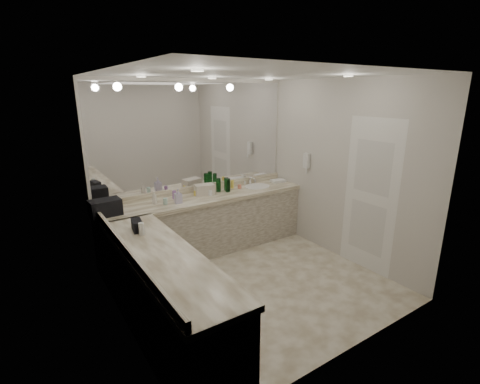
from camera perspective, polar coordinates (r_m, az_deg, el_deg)
floor at (r=4.69m, az=1.98°, el=-14.80°), size 3.20×3.20×0.00m
ceiling at (r=4.03m, az=2.36°, el=18.81°), size 3.20×3.20×0.00m
wall_back at (r=5.43m, az=-7.15°, el=4.20°), size 3.20×0.02×2.60m
wall_left at (r=3.53m, az=-19.50°, el=-3.19°), size 0.02×3.00×2.60m
wall_right at (r=5.25m, az=16.52°, el=3.24°), size 0.02×3.00×2.60m
vanity_back_base at (r=5.42m, az=-5.39°, el=-5.47°), size 3.20×0.60×0.84m
vanity_back_top at (r=5.27m, az=-5.47°, el=-0.95°), size 3.20×0.64×0.06m
vanity_left_base at (r=3.72m, az=-12.30°, el=-16.62°), size 0.60×2.40×0.84m
vanity_left_top at (r=3.51m, az=-12.59°, el=-10.37°), size 0.64×2.42×0.06m
backsplash_back at (r=5.49m, az=-6.93°, el=0.59°), size 3.20×0.04×0.10m
backsplash_left at (r=3.66m, az=-18.68°, el=-8.32°), size 0.04×3.00×0.10m
mirror_back at (r=5.34m, az=-7.27°, el=9.17°), size 3.12×0.01×1.55m
mirror_left at (r=3.41m, az=-20.05°, el=4.41°), size 0.01×2.92×1.55m
sink at (r=5.76m, az=2.83°, el=0.85°), size 0.44×0.44×0.03m
faucet at (r=5.90m, az=1.63°, el=2.00°), size 0.24×0.16×0.14m
wall_phone at (r=5.67m, az=10.87°, el=5.06°), size 0.06×0.10×0.24m
door at (r=5.00m, az=20.54°, el=-0.70°), size 0.02×0.82×2.10m
black_toiletry_bag at (r=4.71m, az=-21.24°, el=-2.35°), size 0.38×0.25×0.21m
black_bag_spill at (r=4.10m, az=-16.53°, el=-5.26°), size 0.13×0.24×0.12m
cream_cosmetic_case at (r=5.31m, az=-5.86°, el=0.46°), size 0.32×0.24×0.17m
hand_towel at (r=6.08m, az=6.25°, el=1.84°), size 0.27×0.20×0.04m
lotion_left at (r=3.96m, az=-15.87°, el=-5.85°), size 0.06×0.06×0.14m
soap_bottle_a at (r=4.98m, az=-13.89°, el=-0.89°), size 0.08×0.08×0.19m
soap_bottle_b at (r=4.95m, az=-10.13°, el=-0.64°), size 0.10×0.10×0.21m
soap_bottle_c at (r=5.28m, az=-6.11°, el=0.27°), size 0.15×0.15×0.15m
green_bottle_0 at (r=5.43m, az=-3.56°, el=1.14°), size 0.07×0.07×0.22m
green_bottle_1 at (r=5.53m, az=-2.27°, el=1.34°), size 0.07×0.07×0.20m
green_bottle_2 at (r=5.42m, az=-2.01°, el=1.12°), size 0.07×0.07×0.22m
amenity_bottle_0 at (r=5.63m, az=-0.08°, el=0.90°), size 0.06×0.06×0.06m
amenity_bottle_1 at (r=5.27m, az=-4.93°, el=-0.12°), size 0.06×0.06×0.09m
amenity_bottle_2 at (r=5.64m, az=-1.26°, el=1.29°), size 0.05×0.05×0.13m
amenity_bottle_3 at (r=5.29m, az=-7.32°, el=-0.20°), size 0.05×0.05×0.07m
amenity_bottle_4 at (r=5.17m, az=-10.74°, el=-0.44°), size 0.06×0.06×0.12m
amenity_bottle_5 at (r=4.94m, az=-12.16°, el=-1.49°), size 0.06×0.06×0.09m
amenity_bottle_6 at (r=5.54m, az=-2.20°, el=0.64°), size 0.04×0.04×0.06m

